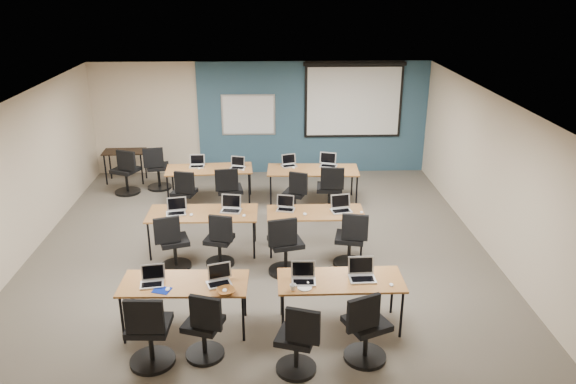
{
  "coord_description": "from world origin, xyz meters",
  "views": [
    {
      "loc": [
        0.17,
        -8.71,
        4.56
      ],
      "look_at": [
        0.5,
        0.4,
        1.03
      ],
      "focal_mm": 35.0,
      "sensor_mm": 36.0,
      "label": 1
    }
  ],
  "objects_px": {
    "task_chair_8": "(185,197)",
    "laptop_10": "(289,163)",
    "laptop_1": "(219,279)",
    "task_chair_10": "(295,197)",
    "laptop_7": "(341,207)",
    "spare_chair_b": "(126,175)",
    "training_table_mid_right": "(315,214)",
    "laptop_9": "(238,165)",
    "utility_table": "(124,155)",
    "laptop_4": "(176,210)",
    "task_chair_9": "(229,195)",
    "task_chair_11": "(330,194)",
    "training_table_back_left": "(209,170)",
    "task_chair_3": "(365,332)",
    "whiteboard": "(248,115)",
    "task_chair_2": "(298,345)",
    "task_chair_5": "(220,244)",
    "laptop_6": "(286,206)",
    "task_chair_4": "(173,247)",
    "laptop_8": "(197,164)",
    "task_chair_1": "(205,331)",
    "training_table_back_right": "(313,171)",
    "task_chair_0": "(149,336)",
    "laptop_0": "(152,279)",
    "laptop_3": "(362,273)",
    "laptop_11": "(328,163)",
    "task_chair_7": "(351,244)",
    "laptop_5": "(231,207)",
    "training_table_front_left": "(184,286)",
    "training_table_front_right": "(340,283)",
    "laptop_2": "(303,277)",
    "training_table_mid_left": "(203,215)",
    "projector_screen": "(354,96)"
  },
  "relations": [
    {
      "from": "task_chair_2",
      "to": "task_chair_5",
      "type": "xyz_separation_m",
      "value": [
        -1.15,
        2.77,
        -0.01
      ]
    },
    {
      "from": "whiteboard",
      "to": "training_table_front_right",
      "type": "height_order",
      "value": "whiteboard"
    },
    {
      "from": "laptop_5",
      "to": "laptop_9",
      "type": "xyz_separation_m",
      "value": [
        0.01,
        2.32,
        -0.01
      ]
    },
    {
      "from": "laptop_1",
      "to": "task_chair_7",
      "type": "relative_size",
      "value": 0.31
    },
    {
      "from": "training_table_mid_left",
      "to": "laptop_4",
      "type": "relative_size",
      "value": 5.7
    },
    {
      "from": "laptop_0",
      "to": "task_chair_5",
      "type": "xyz_separation_m",
      "value": [
        0.74,
        1.81,
        -0.39
      ]
    },
    {
      "from": "training_table_mid_right",
      "to": "task_chair_1",
      "type": "relative_size",
      "value": 1.71
    },
    {
      "from": "laptop_4",
      "to": "utility_table",
      "type": "xyz_separation_m",
      "value": [
        -1.75,
        3.65,
        -0.13
      ]
    },
    {
      "from": "laptop_7",
      "to": "task_chair_10",
      "type": "xyz_separation_m",
      "value": [
        -0.72,
        1.53,
        -0.41
      ]
    },
    {
      "from": "laptop_7",
      "to": "spare_chair_b",
      "type": "distance_m",
      "value": 5.24
    },
    {
      "from": "training_table_mid_right",
      "to": "laptop_6",
      "type": "relative_size",
      "value": 5.51
    },
    {
      "from": "task_chair_5",
      "to": "task_chair_8",
      "type": "distance_m",
      "value": 2.31
    },
    {
      "from": "laptop_9",
      "to": "laptop_7",
      "type": "bearing_deg",
      "value": -37.13
    },
    {
      "from": "training_table_back_right",
      "to": "laptop_11",
      "type": "xyz_separation_m",
      "value": [
        0.35,
        0.24,
        0.11
      ]
    },
    {
      "from": "whiteboard",
      "to": "task_chair_10",
      "type": "xyz_separation_m",
      "value": [
        1.0,
        -2.65,
        -1.06
      ]
    },
    {
      "from": "task_chair_5",
      "to": "task_chair_9",
      "type": "relative_size",
      "value": 0.93
    },
    {
      "from": "task_chair_3",
      "to": "laptop_5",
      "type": "relative_size",
      "value": 2.96
    },
    {
      "from": "laptop_1",
      "to": "laptop_6",
      "type": "height_order",
      "value": "laptop_1"
    },
    {
      "from": "laptop_1",
      "to": "task_chair_10",
      "type": "bearing_deg",
      "value": 54.82
    },
    {
      "from": "task_chair_3",
      "to": "task_chair_1",
      "type": "bearing_deg",
      "value": 152.85
    },
    {
      "from": "task_chair_3",
      "to": "utility_table",
      "type": "distance_m",
      "value": 8.16
    },
    {
      "from": "task_chair_4",
      "to": "laptop_8",
      "type": "relative_size",
      "value": 3.16
    },
    {
      "from": "task_chair_5",
      "to": "utility_table",
      "type": "height_order",
      "value": "task_chair_5"
    },
    {
      "from": "training_table_mid_right",
      "to": "task_chair_2",
      "type": "distance_m",
      "value": 3.34
    },
    {
      "from": "training_table_mid_right",
      "to": "task_chair_3",
      "type": "bearing_deg",
      "value": -83.37
    },
    {
      "from": "projector_screen",
      "to": "laptop_0",
      "type": "distance_m",
      "value": 7.55
    },
    {
      "from": "task_chair_9",
      "to": "task_chair_11",
      "type": "distance_m",
      "value": 2.03
    },
    {
      "from": "task_chair_2",
      "to": "task_chair_8",
      "type": "relative_size",
      "value": 1.01
    },
    {
      "from": "task_chair_1",
      "to": "task_chair_10",
      "type": "xyz_separation_m",
      "value": [
        1.36,
        4.54,
        -0.02
      ]
    },
    {
      "from": "task_chair_5",
      "to": "laptop_10",
      "type": "bearing_deg",
      "value": 83.18
    },
    {
      "from": "laptop_4",
      "to": "spare_chair_b",
      "type": "distance_m",
      "value": 3.26
    },
    {
      "from": "task_chair_4",
      "to": "task_chair_11",
      "type": "distance_m",
      "value": 3.58
    },
    {
      "from": "laptop_2",
      "to": "task_chair_9",
      "type": "relative_size",
      "value": 0.31
    },
    {
      "from": "training_table_mid_right",
      "to": "laptop_9",
      "type": "relative_size",
      "value": 5.6
    },
    {
      "from": "laptop_3",
      "to": "task_chair_11",
      "type": "height_order",
      "value": "task_chair_11"
    },
    {
      "from": "laptop_5",
      "to": "task_chair_8",
      "type": "xyz_separation_m",
      "value": [
        -1.03,
        1.5,
        -0.39
      ]
    },
    {
      "from": "task_chair_8",
      "to": "laptop_10",
      "type": "relative_size",
      "value": 3.16
    },
    {
      "from": "training_table_back_left",
      "to": "laptop_6",
      "type": "xyz_separation_m",
      "value": [
        1.55,
        -2.28,
        0.1
      ]
    },
    {
      "from": "training_table_back_right",
      "to": "task_chair_0",
      "type": "relative_size",
      "value": 1.83
    },
    {
      "from": "training_table_mid_left",
      "to": "task_chair_7",
      "type": "bearing_deg",
      "value": -14.26
    },
    {
      "from": "laptop_1",
      "to": "utility_table",
      "type": "distance_m",
      "value": 6.61
    },
    {
      "from": "training_table_mid_right",
      "to": "laptop_11",
      "type": "bearing_deg",
      "value": 78.9
    },
    {
      "from": "training_table_mid_right",
      "to": "laptop_1",
      "type": "height_order",
      "value": "laptop_1"
    },
    {
      "from": "task_chair_0",
      "to": "whiteboard",
      "type": "bearing_deg",
      "value": 85.0
    },
    {
      "from": "task_chair_8",
      "to": "task_chair_10",
      "type": "distance_m",
      "value": 2.23
    },
    {
      "from": "training_table_front_left",
      "to": "training_table_front_right",
      "type": "relative_size",
      "value": 1.0
    },
    {
      "from": "task_chair_4",
      "to": "task_chair_7",
      "type": "xyz_separation_m",
      "value": [
        2.92,
        -0.01,
        0.01
      ]
    },
    {
      "from": "task_chair_2",
      "to": "task_chair_4",
      "type": "xyz_separation_m",
      "value": [
        -1.91,
        2.68,
        0.0
      ]
    },
    {
      "from": "training_table_back_left",
      "to": "training_table_mid_right",
      "type": "bearing_deg",
      "value": -52.91
    },
    {
      "from": "training_table_front_right",
      "to": "laptop_9",
      "type": "xyz_separation_m",
      "value": [
        -1.61,
        4.77,
        0.11
      ]
    }
  ]
}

